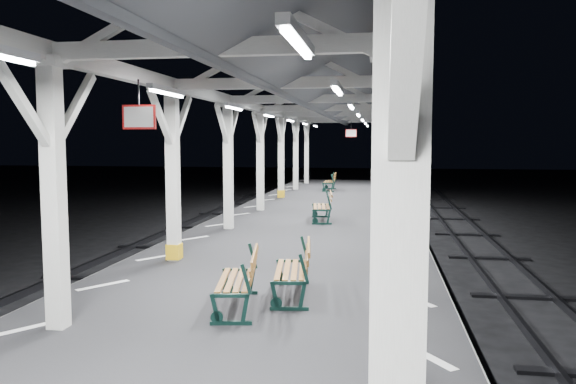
% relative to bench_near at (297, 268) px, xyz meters
% --- Properties ---
extents(ground, '(120.00, 120.00, 0.00)m').
position_rel_bench_near_xyz_m(ground, '(-0.72, 0.11, -1.43)').
color(ground, black).
rests_on(ground, ground).
extents(platform, '(6.00, 50.00, 1.00)m').
position_rel_bench_near_xyz_m(platform, '(-0.72, 0.11, -0.93)').
color(platform, black).
rests_on(platform, ground).
extents(hazard_stripes_left, '(1.00, 48.00, 0.01)m').
position_rel_bench_near_xyz_m(hazard_stripes_left, '(-3.17, 0.11, -0.42)').
color(hazard_stripes_left, silver).
rests_on(hazard_stripes_left, platform).
extents(hazard_stripes_right, '(1.00, 48.00, 0.01)m').
position_rel_bench_near_xyz_m(hazard_stripes_right, '(1.73, 0.11, -0.42)').
color(hazard_stripes_right, silver).
rests_on(hazard_stripes_right, platform).
extents(canopy, '(5.40, 49.00, 4.65)m').
position_rel_bench_near_xyz_m(canopy, '(-0.72, 0.10, 3.14)').
color(canopy, silver).
rests_on(canopy, platform).
extents(bench_near, '(0.73, 1.54, 0.80)m').
position_rel_bench_near_xyz_m(bench_near, '(0.00, 0.00, 0.00)').
color(bench_near, black).
rests_on(bench_near, platform).
extents(bench_mid, '(0.78, 1.55, 0.80)m').
position_rel_bench_near_xyz_m(bench_mid, '(-0.66, -0.73, -0.00)').
color(bench_mid, black).
rests_on(bench_mid, platform).
extents(bench_far, '(0.75, 1.60, 0.84)m').
position_rel_bench_near_xyz_m(bench_far, '(-0.36, 7.97, 0.02)').
color(bench_far, black).
rests_on(bench_far, platform).
extents(bench_extra, '(0.60, 1.53, 0.82)m').
position_rel_bench_near_xyz_m(bench_extra, '(-1.02, 17.93, 0.01)').
color(bench_extra, black).
rests_on(bench_extra, platform).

